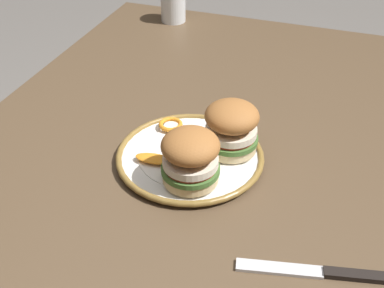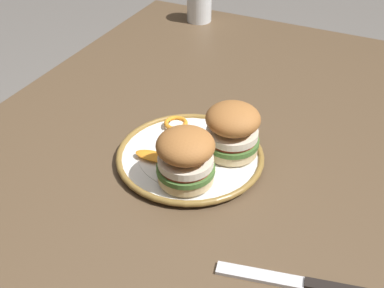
{
  "view_description": "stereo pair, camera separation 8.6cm",
  "coord_description": "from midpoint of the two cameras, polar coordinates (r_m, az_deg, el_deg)",
  "views": [
    {
      "loc": [
        0.75,
        0.26,
        1.32
      ],
      "look_at": [
        0.03,
        0.0,
        0.77
      ],
      "focal_mm": 46.9,
      "sensor_mm": 36.0,
      "label": 1
    },
    {
      "loc": [
        0.72,
        0.34,
        1.32
      ],
      "look_at": [
        0.03,
        0.0,
        0.77
      ],
      "focal_mm": 46.9,
      "sensor_mm": 36.0,
      "label": 2
    }
  ],
  "objects": [
    {
      "name": "sandwich_half_right",
      "position": [
        0.87,
        2.1,
        -1.51
      ],
      "size": [
        0.14,
        0.14,
        0.1
      ],
      "color": "beige",
      "rests_on": "dinner_plate"
    },
    {
      "name": "orange_peel_curled",
      "position": [
        1.03,
        0.53,
        2.29
      ],
      "size": [
        0.07,
        0.07,
        0.01
      ],
      "color": "orange",
      "rests_on": "dinner_plate"
    },
    {
      "name": "dinner_plate",
      "position": [
        0.96,
        2.55,
        -1.55
      ],
      "size": [
        0.29,
        0.29,
        0.02
      ],
      "color": "white",
      "rests_on": "dining_table"
    },
    {
      "name": "drinking_glass",
      "position": [
        1.56,
        2.46,
        15.37
      ],
      "size": [
        0.07,
        0.07,
        0.1
      ],
      "color": "white",
      "rests_on": "dining_table"
    },
    {
      "name": "table_knife",
      "position": [
        0.78,
        15.53,
        -15.18
      ],
      "size": [
        0.07,
        0.22,
        0.01
      ],
      "color": "silver",
      "rests_on": "dining_table"
    },
    {
      "name": "orange_peel_strip_long",
      "position": [
        0.95,
        -1.81,
        -1.47
      ],
      "size": [
        0.04,
        0.08,
        0.01
      ],
      "color": "orange",
      "rests_on": "dinner_plate"
    },
    {
      "name": "sandwich_half_left",
      "position": [
        0.94,
        7.23,
        1.6
      ],
      "size": [
        0.13,
        0.13,
        0.1
      ],
      "color": "beige",
      "rests_on": "dinner_plate"
    },
    {
      "name": "dining_table",
      "position": [
        1.05,
        2.9,
        -4.7
      ],
      "size": [
        1.4,
        0.96,
        0.73
      ],
      "color": "brown",
      "rests_on": "ground"
    }
  ]
}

